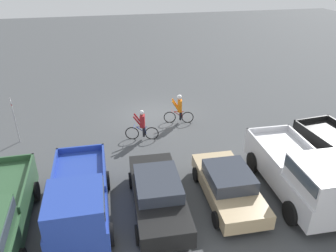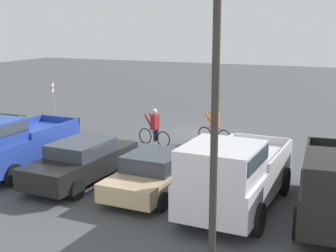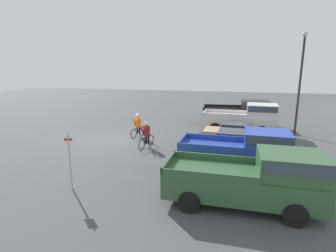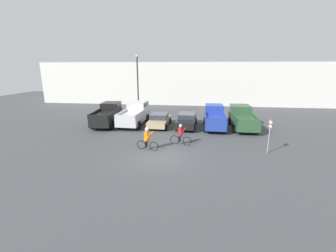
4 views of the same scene
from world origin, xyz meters
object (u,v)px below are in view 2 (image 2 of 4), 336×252
pickup_truck_2 (13,143)px  cyclist_0 (154,127)px  sedan_1 (82,161)px  cyclist_1 (215,123)px  pickup_truck_1 (234,174)px  sedan_0 (155,172)px  fire_lane_sign (53,100)px  lamppost (216,80)px

pickup_truck_2 → cyclist_0: size_ratio=2.84×
sedan_1 → cyclist_0: cyclist_0 is taller
cyclist_1 → pickup_truck_1: bearing=111.5°
cyclist_0 → cyclist_1: cyclist_1 is taller
sedan_0 → pickup_truck_2: 5.63m
sedan_1 → cyclist_0: size_ratio=2.78×
pickup_truck_1 → cyclist_1: pickup_truck_1 is taller
cyclist_0 → fire_lane_sign: (6.30, -1.09, 0.65)m
pickup_truck_2 → cyclist_0: (-3.03, -5.71, -0.29)m
cyclist_0 → pickup_truck_2: bearing=62.1°
pickup_truck_1 → pickup_truck_2: 8.40m
sedan_0 → cyclist_1: 6.99m
lamppost → cyclist_0: bearing=-58.8°
cyclist_1 → lamppost: (-3.53, 11.23, 3.40)m
pickup_truck_1 → fire_lane_sign: fire_lane_sign is taller
sedan_0 → sedan_1: 2.80m
sedan_0 → pickup_truck_2: size_ratio=0.89×
sedan_1 → pickup_truck_2: 2.84m
sedan_0 → lamppost: lamppost is taller
pickup_truck_1 → sedan_1: bearing=-6.2°
pickup_truck_1 → sedan_1: 5.63m
pickup_truck_1 → cyclist_1: (3.00, -7.61, -0.29)m
cyclist_0 → fire_lane_sign: size_ratio=0.70×
cyclist_1 → lamppost: bearing=107.4°
pickup_truck_2 → sedan_1: bearing=-176.0°
lamppost → sedan_1: bearing=-34.6°
pickup_truck_1 → lamppost: 4.80m
sedan_1 → fire_lane_sign: fire_lane_sign is taller
sedan_1 → cyclist_1: 7.47m
sedan_0 → fire_lane_sign: size_ratio=1.78×
sedan_1 → fire_lane_sign: size_ratio=1.95×
cyclist_1 → sedan_1: bearing=69.7°
cyclist_1 → lamppost: size_ratio=0.24×
pickup_truck_1 → fire_lane_sign: size_ratio=2.21×
pickup_truck_2 → lamppost: size_ratio=0.66×
cyclist_0 → fire_lane_sign: fire_lane_sign is taller
cyclist_0 → fire_lane_sign: 6.43m
sedan_1 → fire_lane_sign: (6.08, -6.61, 0.75)m
cyclist_1 → fire_lane_sign: size_ratio=0.71×
cyclist_0 → pickup_truck_1: bearing=131.2°
sedan_0 → pickup_truck_1: bearing=167.2°
fire_lane_sign → lamppost: 16.55m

